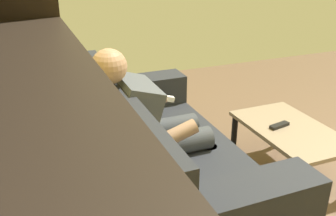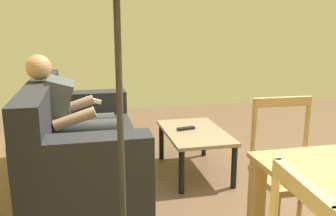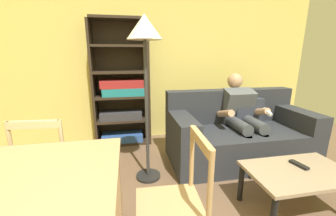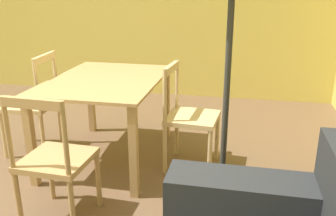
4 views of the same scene
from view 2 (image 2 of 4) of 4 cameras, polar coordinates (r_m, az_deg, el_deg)
The scene contains 6 objects.
couch at distance 3.30m, azimuth -13.89°, elevation -5.84°, with size 1.85×0.90×0.91m.
person_lounging at distance 3.28m, azimuth -14.65°, elevation -1.29°, with size 0.59×0.92×1.14m.
coffee_table at distance 3.43m, azimuth 4.16°, elevation -4.48°, with size 0.89×0.54×0.41m.
tv_remote at distance 3.44m, azimuth 2.82°, elevation -3.21°, with size 0.05×0.17×0.02m, color black.
dining_chair_facing_couch at distance 2.49m, azimuth 18.48°, elevation -9.78°, with size 0.44×0.44×0.92m.
floor_lamp at distance 1.89m, azimuth -8.04°, elevation 16.20°, with size 0.36×0.36×1.78m.
Camera 2 is at (-1.85, 1.54, 1.39)m, focal length 39.03 mm.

